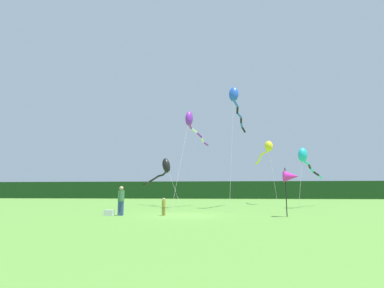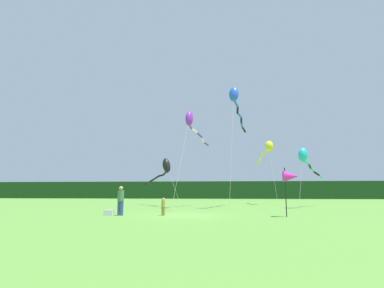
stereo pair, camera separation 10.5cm
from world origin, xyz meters
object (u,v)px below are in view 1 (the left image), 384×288
object	(u,v)px
kite_yellow	(268,148)
cooler_box	(109,213)
person_child	(164,206)
kite_blue	(235,100)
kite_black	(164,168)
banner_flag_pole	(291,177)
kite_purple	(191,122)
kite_cyan	(305,158)
person_adult	(121,199)

from	to	relation	value
kite_yellow	cooler_box	bearing A→B (deg)	-125.16
person_child	kite_blue	distance (m)	13.71
kite_blue	kite_black	world-z (taller)	kite_blue
banner_flag_pole	kite_purple	world-z (taller)	kite_purple
person_child	banner_flag_pole	bearing A→B (deg)	-1.24
cooler_box	kite_cyan	size ratio (longest dim) A/B	0.08
person_child	kite_black	distance (m)	13.01
kite_yellow	kite_blue	bearing A→B (deg)	-115.09
person_adult	cooler_box	size ratio (longest dim) A/B	3.26
cooler_box	kite_yellow	size ratio (longest dim) A/B	0.07
person_child	kite_blue	xyz separation A→B (m)	(5.00, 8.69, 9.35)
banner_flag_pole	kite_yellow	xyz separation A→B (m)	(1.16, 17.49, 4.21)
kite_yellow	banner_flag_pole	bearing A→B (deg)	-93.79
kite_blue	kite_purple	xyz separation A→B (m)	(-4.24, 0.40, -1.87)
person_adult	kite_cyan	xyz separation A→B (m)	(14.12, 10.17, 3.58)
cooler_box	banner_flag_pole	xyz separation A→B (m)	(11.30, 0.19, 2.22)
person_adult	kite_black	world-z (taller)	kite_black
kite_yellow	kite_cyan	size ratio (longest dim) A/B	1.09
person_child	kite_black	xyz separation A→B (m)	(-2.40, 12.34, 3.33)
person_adult	kite_blue	bearing A→B (deg)	48.73
kite_blue	kite_yellow	bearing A→B (deg)	64.91
kite_cyan	kite_black	distance (m)	13.98
kite_purple	kite_black	bearing A→B (deg)	134.18
banner_flag_pole	kite_black	distance (m)	16.27
kite_purple	kite_cyan	world-z (taller)	kite_purple
cooler_box	kite_yellow	xyz separation A→B (m)	(12.46, 17.69, 6.43)
banner_flag_pole	kite_cyan	xyz separation A→B (m)	(3.49, 10.20, 2.22)
banner_flag_pole	kite_blue	world-z (taller)	kite_blue
banner_flag_pole	kite_blue	distance (m)	12.01
person_adult	cooler_box	bearing A→B (deg)	-161.45
kite_cyan	kite_black	xyz separation A→B (m)	(-13.77, 2.31, -0.66)
person_adult	kite_purple	distance (m)	12.14
kite_black	kite_purple	bearing A→B (deg)	-45.82
person_child	banner_flag_pole	xyz separation A→B (m)	(7.88, -0.17, 1.77)
person_child	banner_flag_pole	world-z (taller)	banner_flag_pole
kite_blue	kite_black	bearing A→B (deg)	153.72
cooler_box	kite_yellow	world-z (taller)	kite_yellow
kite_yellow	kite_purple	bearing A→B (deg)	-135.15
person_child	kite_cyan	xyz separation A→B (m)	(11.37, 10.03, 3.99)
person_adult	kite_yellow	distance (m)	21.79
kite_blue	kite_purple	size ratio (longest dim) A/B	1.16
person_adult	kite_blue	world-z (taller)	kite_blue
banner_flag_pole	kite_black	xyz separation A→B (m)	(-10.28, 12.51, 1.55)
person_adult	kite_yellow	bearing A→B (deg)	55.98
person_child	kite_yellow	bearing A→B (deg)	62.44
cooler_box	kite_blue	bearing A→B (deg)	47.09
person_child	kite_blue	world-z (taller)	kite_blue
cooler_box	kite_cyan	distance (m)	18.61
kite_blue	kite_yellow	world-z (taller)	kite_blue
kite_blue	person_child	bearing A→B (deg)	-119.91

